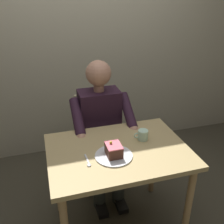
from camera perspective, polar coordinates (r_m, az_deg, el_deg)
ground_plane at (r=2.35m, az=1.19°, el=-23.84°), size 14.00×14.00×0.00m
cafe_rear_panel at (r=2.86m, az=-7.22°, el=19.69°), size 6.40×0.12×3.00m
dining_table at (r=1.90m, az=1.37°, el=-10.79°), size 1.00×0.72×0.76m
chair at (r=2.52m, az=-3.22°, el=-5.36°), size 0.42×0.42×0.89m
seated_person at (r=2.29m, az=-2.32°, el=-3.79°), size 0.53×0.58×1.27m
dessert_plate at (r=1.76m, az=0.39°, el=-9.73°), size 0.26×0.26×0.01m
cake_slice at (r=1.74m, az=0.39°, el=-8.48°), size 0.10×0.12×0.10m
coffee_cup at (r=1.94m, az=6.88°, el=-5.07°), size 0.11×0.08×0.08m
dessert_spoon at (r=1.71m, az=-5.39°, el=-11.10°), size 0.03×0.14×0.01m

